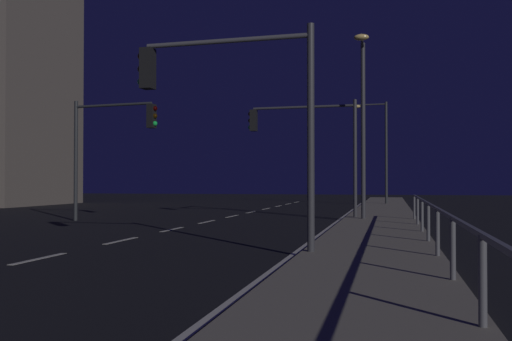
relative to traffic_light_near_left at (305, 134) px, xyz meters
name	(u,v)px	position (x,y,z in m)	size (l,w,h in m)	color
ground_plane	(177,228)	(-3.68, -6.04, -3.72)	(112.00, 112.00, 0.00)	black
sidewalk_right	(378,230)	(3.22, -6.04, -3.65)	(2.97, 77.00, 0.14)	gray
lane_markings_center	(207,222)	(-3.68, -2.54, -3.72)	(0.14, 50.00, 0.01)	silver
lane_edge_line	(338,221)	(1.49, -1.04, -3.72)	(0.14, 53.00, 0.01)	silver
traffic_light_near_left	(305,134)	(0.00, 0.00, 0.00)	(4.83, 0.52, 5.01)	#38383D
traffic_light_far_right	(111,135)	(-7.59, -3.23, -0.16)	(3.93, 0.77, 5.04)	#2D3033
traffic_light_overhead_east	(229,93)	(0.08, -13.00, -0.08)	(4.21, 0.51, 4.93)	#38383D
street_lamp_across_street	(380,142)	(2.95, 15.99, 0.65)	(2.38, 0.40, 6.95)	#2D3033
street_lamp_mid_block	(363,111)	(2.55, -1.59, 0.77)	(0.56, 2.34, 7.17)	#38383D
barrier_fence	(437,219)	(4.55, -13.29, -2.84)	(0.09, 24.58, 0.98)	#59595E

